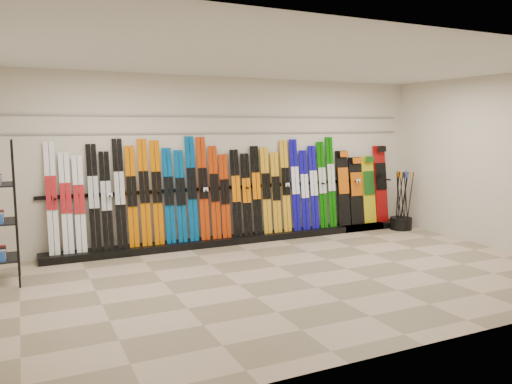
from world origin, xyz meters
name	(u,v)px	position (x,y,z in m)	size (l,w,h in m)	color
floor	(296,276)	(0.00, 0.00, 0.00)	(8.00, 8.00, 0.00)	gray
back_wall	(229,160)	(0.00, 2.50, 1.50)	(8.00, 8.00, 0.00)	beige
right_wall	(498,162)	(4.00, 0.00, 1.50)	(5.00, 5.00, 0.00)	beige
ceiling	(298,60)	(0.00, 0.00, 3.00)	(8.00, 8.00, 0.00)	silver
ski_rack_base	(245,238)	(0.22, 2.28, 0.06)	(8.00, 0.40, 0.12)	black
skis	(208,192)	(-0.46, 2.34, 0.95)	(5.37, 0.26, 1.83)	white
snowboards	(363,188)	(2.95, 2.35, 0.85)	(1.25, 0.25, 1.59)	black
pole_bin	(401,223)	(3.60, 1.91, 0.12)	(0.44, 0.44, 0.25)	black
ski_poles	(402,200)	(3.60, 1.90, 0.61)	(0.36, 0.42, 1.18)	black
slatwall_rail_0	(229,133)	(0.00, 2.48, 2.00)	(7.60, 0.02, 0.03)	gray
slatwall_rail_1	(229,116)	(0.00, 2.48, 2.30)	(7.60, 0.02, 0.03)	gray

